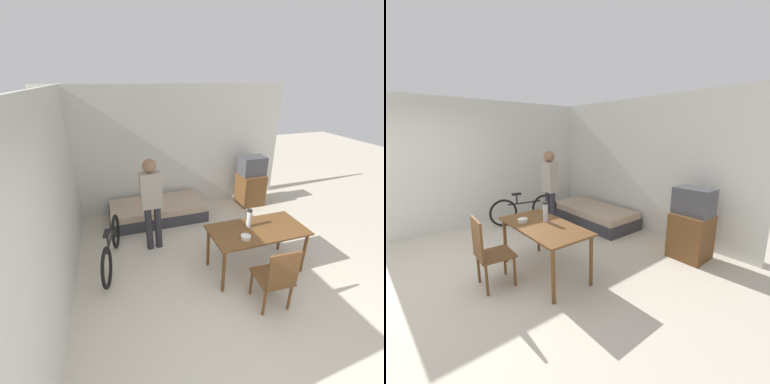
# 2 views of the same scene
# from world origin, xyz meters

# --- Properties ---
(ground_plane) EXTENTS (20.00, 20.00, 0.00)m
(ground_plane) POSITION_xyz_m (0.00, 0.00, 0.00)
(ground_plane) COLOR beige
(wall_back) EXTENTS (5.20, 0.06, 2.70)m
(wall_back) POSITION_xyz_m (0.00, 3.96, 1.35)
(wall_back) COLOR silver
(wall_back) RESTS_ON ground_plane
(wall_left) EXTENTS (0.06, 4.93, 2.70)m
(wall_left) POSITION_xyz_m (-2.13, 1.97, 1.35)
(wall_left) COLOR silver
(wall_left) RESTS_ON ground_plane
(daybed) EXTENTS (2.00, 0.94, 0.38)m
(daybed) POSITION_xyz_m (-0.55, 3.38, 0.19)
(daybed) COLOR #333338
(daybed) RESTS_ON ground_plane
(tv) EXTENTS (0.56, 0.53, 1.17)m
(tv) POSITION_xyz_m (1.70, 3.44, 0.55)
(tv) COLOR brown
(tv) RESTS_ON ground_plane
(dining_table) EXTENTS (1.46, 0.72, 0.73)m
(dining_table) POSITION_xyz_m (0.61, 1.35, 0.65)
(dining_table) COLOR brown
(dining_table) RESTS_ON ground_plane
(wooden_chair) EXTENTS (0.47, 0.47, 0.96)m
(wooden_chair) POSITION_xyz_m (0.45, 0.58, 0.53)
(wooden_chair) COLOR brown
(wooden_chair) RESTS_ON ground_plane
(bicycle) EXTENTS (0.33, 1.55, 0.71)m
(bicycle) POSITION_xyz_m (-1.53, 2.16, 0.32)
(bicycle) COLOR black
(bicycle) RESTS_ON ground_plane
(person_standing) EXTENTS (0.34, 0.22, 1.66)m
(person_standing) POSITION_xyz_m (-0.80, 2.38, 0.97)
(person_standing) COLOR #28282D
(person_standing) RESTS_ON ground_plane
(thermos_flask) EXTENTS (0.08, 0.08, 0.29)m
(thermos_flask) POSITION_xyz_m (0.51, 1.45, 0.89)
(thermos_flask) COLOR #B7B7BC
(thermos_flask) RESTS_ON dining_table
(mate_bowl) EXTENTS (0.14, 0.14, 0.05)m
(mate_bowl) POSITION_xyz_m (0.31, 1.18, 0.76)
(mate_bowl) COLOR beige
(mate_bowl) RESTS_ON dining_table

